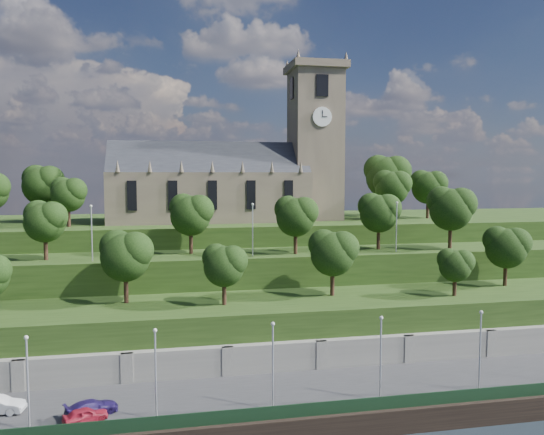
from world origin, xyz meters
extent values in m
cube|color=#2D2D30|center=(0.00, 6.00, 1.00)|extent=(160.00, 12.00, 2.00)
cube|color=black|center=(0.00, -0.05, 1.10)|extent=(160.00, 0.50, 2.20)
cube|color=#16321B|center=(0.00, 0.60, 2.60)|extent=(160.00, 0.10, 1.20)
cube|color=slate|center=(0.00, 12.00, 2.50)|extent=(160.00, 2.00, 5.00)
cube|color=slate|center=(-25.00, 11.20, 2.50)|extent=(1.20, 0.60, 5.00)
cube|color=slate|center=(-15.00, 11.20, 2.50)|extent=(1.20, 0.60, 5.00)
cube|color=slate|center=(-5.00, 11.20, 2.50)|extent=(1.20, 0.60, 5.00)
cube|color=slate|center=(5.00, 11.20, 2.50)|extent=(1.20, 0.60, 5.00)
cube|color=slate|center=(15.00, 11.20, 2.50)|extent=(1.20, 0.60, 5.00)
cube|color=slate|center=(25.00, 11.20, 2.50)|extent=(1.20, 0.60, 5.00)
cube|color=#203712|center=(0.00, 18.00, 4.00)|extent=(160.00, 12.00, 8.00)
cube|color=#203712|center=(0.00, 29.00, 6.00)|extent=(160.00, 10.00, 12.00)
cube|color=#203712|center=(0.00, 50.00, 7.50)|extent=(160.00, 32.00, 15.00)
cube|color=brown|center=(-4.00, 46.00, 19.00)|extent=(32.00, 12.00, 8.00)
cube|color=#24252B|center=(-4.00, 46.00, 23.00)|extent=(32.00, 10.18, 10.18)
cone|color=brown|center=(-18.00, 40.00, 23.90)|extent=(0.70, 0.70, 1.80)
cone|color=brown|center=(-13.33, 40.00, 23.90)|extent=(0.70, 0.70, 1.80)
cone|color=brown|center=(-8.67, 40.00, 23.90)|extent=(0.70, 0.70, 1.80)
cone|color=brown|center=(-4.00, 40.00, 23.90)|extent=(0.70, 0.70, 1.80)
cone|color=brown|center=(0.67, 40.00, 23.90)|extent=(0.70, 0.70, 1.80)
cone|color=brown|center=(5.33, 40.00, 23.90)|extent=(0.70, 0.70, 1.80)
cone|color=brown|center=(10.00, 40.00, 23.90)|extent=(0.70, 0.70, 1.80)
cube|color=black|center=(-16.00, 39.92, 19.50)|extent=(1.40, 0.25, 4.50)
cube|color=black|center=(-10.00, 39.92, 19.50)|extent=(1.40, 0.25, 4.50)
cube|color=black|center=(-4.00, 39.92, 19.50)|extent=(1.40, 0.25, 4.50)
cube|color=black|center=(2.00, 39.92, 19.50)|extent=(1.40, 0.25, 4.50)
cube|color=black|center=(8.00, 39.92, 19.50)|extent=(1.40, 0.25, 4.50)
cube|color=brown|center=(14.00, 46.00, 27.50)|extent=(8.00, 8.00, 25.00)
cube|color=brown|center=(14.00, 46.00, 40.60)|extent=(9.20, 9.20, 1.20)
cone|color=brown|center=(10.00, 42.00, 41.80)|extent=(0.80, 0.80, 1.60)
cone|color=brown|center=(10.00, 50.00, 41.80)|extent=(0.80, 0.80, 1.60)
cone|color=brown|center=(18.00, 42.00, 41.80)|extent=(0.80, 0.80, 1.60)
cone|color=brown|center=(18.00, 50.00, 41.80)|extent=(0.80, 0.80, 1.60)
cube|color=black|center=(14.00, 41.92, 37.00)|extent=(2.00, 0.25, 3.50)
cube|color=black|center=(14.00, 50.08, 37.00)|extent=(2.00, 0.25, 3.50)
cube|color=black|center=(9.92, 46.00, 37.00)|extent=(0.25, 2.00, 3.50)
cube|color=black|center=(18.08, 46.00, 37.00)|extent=(0.25, 2.00, 3.50)
cylinder|color=white|center=(14.00, 41.88, 32.00)|extent=(3.20, 0.30, 3.20)
cylinder|color=white|center=(18.12, 46.00, 32.00)|extent=(0.30, 3.20, 3.20)
cube|color=black|center=(14.00, 41.70, 32.50)|extent=(0.12, 0.05, 1.10)
cube|color=black|center=(14.40, 41.70, 32.00)|extent=(0.80, 0.05, 0.12)
cylinder|color=black|center=(-15.60, 20.00, 9.80)|extent=(0.52, 0.52, 3.60)
sphere|color=black|center=(-15.60, 20.00, 13.28)|extent=(5.60, 5.60, 5.60)
sphere|color=black|center=(-14.48, 19.44, 14.12)|extent=(4.20, 4.20, 4.20)
sphere|color=black|center=(-16.58, 20.70, 14.40)|extent=(3.92, 3.92, 3.92)
cylinder|color=black|center=(-4.69, 17.00, 9.48)|extent=(0.49, 0.49, 2.97)
sphere|color=black|center=(-4.69, 17.00, 12.35)|extent=(4.61, 4.61, 4.61)
sphere|color=black|center=(-3.77, 16.54, 13.04)|extent=(3.46, 3.46, 3.46)
sphere|color=black|center=(-5.50, 17.58, 13.27)|extent=(3.23, 3.23, 3.23)
cylinder|color=black|center=(8.64, 19.00, 9.73)|extent=(0.51, 0.51, 3.46)
sphere|color=black|center=(8.64, 19.00, 13.07)|extent=(5.38, 5.38, 5.38)
sphere|color=black|center=(9.72, 18.46, 13.88)|extent=(4.03, 4.03, 4.03)
sphere|color=black|center=(7.70, 19.67, 14.15)|extent=(3.76, 3.76, 3.76)
cylinder|color=black|center=(23.12, 16.00, 9.24)|extent=(0.47, 0.47, 2.48)
sphere|color=black|center=(23.12, 16.00, 11.63)|extent=(3.86, 3.86, 3.86)
sphere|color=black|center=(23.89, 15.61, 12.21)|extent=(2.89, 2.89, 2.89)
sphere|color=black|center=(22.45, 16.48, 12.41)|extent=(2.70, 2.70, 2.70)
cylinder|color=black|center=(32.74, 20.00, 9.70)|extent=(0.51, 0.51, 3.39)
sphere|color=black|center=(32.74, 20.00, 12.97)|extent=(5.27, 5.27, 5.27)
sphere|color=black|center=(33.80, 19.47, 13.76)|extent=(3.96, 3.96, 3.96)
sphere|color=black|center=(31.82, 20.66, 14.03)|extent=(3.69, 3.69, 3.69)
cylinder|color=black|center=(-25.79, 28.00, 13.61)|extent=(0.50, 0.50, 3.22)
sphere|color=black|center=(-25.79, 28.00, 16.72)|extent=(5.01, 5.01, 5.01)
sphere|color=black|center=(-24.79, 27.50, 17.47)|extent=(3.75, 3.75, 3.75)
sphere|color=black|center=(-26.67, 28.63, 17.72)|extent=(3.50, 3.50, 3.50)
cylinder|color=black|center=(-7.79, 30.00, 13.75)|extent=(0.52, 0.52, 3.49)
sphere|color=black|center=(-7.79, 30.00, 17.13)|extent=(5.44, 5.44, 5.44)
sphere|color=black|center=(-6.70, 29.46, 17.94)|extent=(4.08, 4.08, 4.08)
sphere|color=black|center=(-8.74, 30.68, 18.21)|extent=(3.81, 3.81, 3.81)
cylinder|color=black|center=(5.98, 27.00, 13.69)|extent=(0.51, 0.51, 3.37)
sphere|color=black|center=(5.98, 27.00, 16.94)|extent=(5.24, 5.24, 5.24)
sphere|color=black|center=(7.03, 26.48, 17.73)|extent=(3.93, 3.93, 3.93)
sphere|color=black|center=(5.06, 27.66, 17.99)|extent=(3.67, 3.67, 3.67)
cylinder|color=black|center=(18.65, 29.00, 13.73)|extent=(0.51, 0.51, 3.47)
sphere|color=black|center=(18.65, 29.00, 17.09)|extent=(5.39, 5.39, 5.39)
sphere|color=black|center=(19.73, 28.46, 17.89)|extent=(4.05, 4.05, 4.05)
sphere|color=black|center=(17.71, 29.67, 18.16)|extent=(3.78, 3.78, 3.78)
cylinder|color=black|center=(28.67, 27.00, 13.93)|extent=(0.53, 0.53, 3.87)
sphere|color=black|center=(28.67, 27.00, 17.67)|extent=(6.02, 6.02, 6.02)
sphere|color=black|center=(29.87, 26.40, 18.57)|extent=(4.51, 4.51, 4.51)
sphere|color=black|center=(27.62, 27.75, 18.87)|extent=(4.21, 4.21, 4.21)
cylinder|color=black|center=(-30.24, 48.00, 16.99)|extent=(0.54, 0.54, 3.97)
sphere|color=black|center=(-30.24, 48.00, 20.82)|extent=(6.18, 6.18, 6.18)
sphere|color=black|center=(-29.01, 47.38, 21.75)|extent=(4.63, 4.63, 4.63)
sphere|color=black|center=(-31.32, 48.77, 22.06)|extent=(4.32, 4.32, 4.32)
cylinder|color=black|center=(-25.05, 40.00, 16.57)|extent=(0.50, 0.50, 3.15)
sphere|color=black|center=(-25.05, 40.00, 19.61)|extent=(4.89, 4.89, 4.89)
sphere|color=black|center=(-24.07, 39.51, 20.35)|extent=(3.67, 3.67, 3.67)
sphere|color=black|center=(-25.91, 40.61, 20.59)|extent=(3.43, 3.43, 3.43)
cylinder|color=black|center=(26.33, 42.00, 16.82)|extent=(0.52, 0.52, 3.64)
sphere|color=black|center=(26.33, 42.00, 20.33)|extent=(5.66, 5.66, 5.66)
sphere|color=black|center=(27.46, 41.43, 21.18)|extent=(4.24, 4.24, 4.24)
sphere|color=black|center=(25.34, 42.71, 21.47)|extent=(3.96, 3.96, 3.96)
cylinder|color=black|center=(28.82, 50.00, 17.43)|extent=(0.58, 0.58, 4.87)
sphere|color=black|center=(28.82, 50.00, 22.14)|extent=(7.58, 7.58, 7.58)
sphere|color=black|center=(30.34, 49.24, 23.28)|extent=(5.68, 5.68, 5.68)
sphere|color=black|center=(27.50, 50.95, 23.66)|extent=(5.30, 5.30, 5.30)
cylinder|color=black|center=(33.98, 44.00, 16.83)|extent=(0.52, 0.52, 3.65)
sphere|color=black|center=(33.98, 44.00, 20.36)|extent=(5.68, 5.68, 5.68)
sphere|color=black|center=(35.11, 43.43, 21.21)|extent=(4.26, 4.26, 4.26)
sphere|color=black|center=(32.98, 44.71, 21.49)|extent=(3.98, 3.98, 3.98)
cylinder|color=#B2B2B7|center=(-22.00, 2.50, 5.79)|extent=(0.16, 0.16, 7.58)
sphere|color=silver|center=(-22.00, 2.50, 9.70)|extent=(0.36, 0.36, 0.36)
cylinder|color=#B2B2B7|center=(-12.00, 2.50, 5.79)|extent=(0.16, 0.16, 7.58)
sphere|color=silver|center=(-12.00, 2.50, 9.70)|extent=(0.36, 0.36, 0.36)
cylinder|color=#B2B2B7|center=(-2.00, 2.50, 5.79)|extent=(0.16, 0.16, 7.58)
sphere|color=silver|center=(-2.00, 2.50, 9.70)|extent=(0.36, 0.36, 0.36)
cylinder|color=#B2B2B7|center=(8.00, 2.50, 5.79)|extent=(0.16, 0.16, 7.58)
sphere|color=silver|center=(8.00, 2.50, 9.70)|extent=(0.36, 0.36, 0.36)
cylinder|color=#B2B2B7|center=(18.00, 2.50, 5.79)|extent=(0.16, 0.16, 7.58)
sphere|color=silver|center=(18.00, 2.50, 9.70)|extent=(0.36, 0.36, 0.36)
cylinder|color=#B2B2B7|center=(-20.00, 26.00, 15.33)|extent=(0.16, 0.16, 6.67)
sphere|color=silver|center=(-20.00, 26.00, 18.79)|extent=(0.36, 0.36, 0.36)
cylinder|color=#B2B2B7|center=(0.00, 26.00, 15.33)|extent=(0.16, 0.16, 6.67)
sphere|color=silver|center=(0.00, 26.00, 18.79)|extent=(0.36, 0.36, 0.36)
cylinder|color=#B2B2B7|center=(20.00, 26.00, 15.33)|extent=(0.16, 0.16, 6.67)
sphere|color=silver|center=(20.00, 26.00, 18.79)|extent=(0.36, 0.36, 0.36)
imported|color=#AE1D32|center=(-17.81, 3.23, 2.62)|extent=(3.91, 2.72, 1.23)
imported|color=#251854|center=(-17.48, 4.54, 2.65)|extent=(4.81, 3.45, 1.29)
camera|label=1|loc=(-10.81, -41.66, 22.58)|focal=35.00mm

